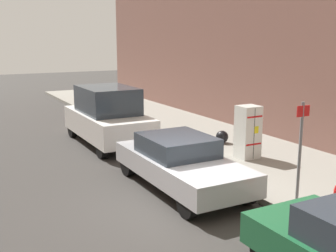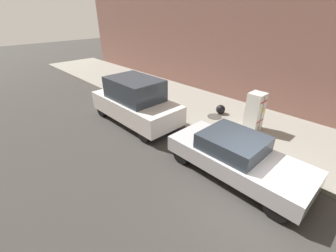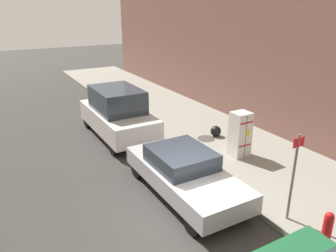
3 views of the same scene
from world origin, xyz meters
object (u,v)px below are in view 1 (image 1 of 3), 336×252
object	(u,v)px
parked_van_white	(108,116)
parked_sedan_silver	(180,162)
street_sign_post	(300,148)
trash_bag	(222,137)
discarded_refrigerator	(248,132)

from	to	relation	value
parked_van_white	parked_sedan_silver	world-z (taller)	parked_van_white
street_sign_post	trash_bag	world-z (taller)	street_sign_post
parked_sedan_silver	trash_bag	bearing A→B (deg)	-139.63
discarded_refrigerator	trash_bag	size ratio (longest dim) A/B	3.67
trash_bag	parked_van_white	bearing A→B (deg)	-35.42
street_sign_post	trash_bag	xyz separation A→B (m)	(-1.87, -5.51, -1.11)
street_sign_post	discarded_refrigerator	bearing A→B (deg)	-112.18
discarded_refrigerator	trash_bag	distance (m)	2.05
street_sign_post	trash_bag	distance (m)	5.92
parked_van_white	parked_sedan_silver	bearing A→B (deg)	90.00
discarded_refrigerator	street_sign_post	distance (m)	3.91
street_sign_post	parked_sedan_silver	world-z (taller)	street_sign_post
street_sign_post	parked_van_white	bearing A→B (deg)	-78.90
discarded_refrigerator	street_sign_post	size ratio (longest dim) A/B	0.70
street_sign_post	parked_sedan_silver	bearing A→B (deg)	-59.04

